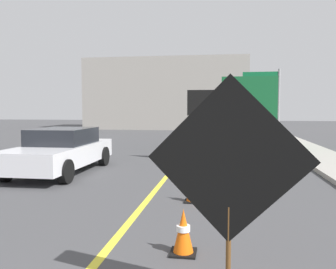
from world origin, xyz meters
TOP-DOWN VIEW (x-y plane):
  - lane_center_stripe at (0.00, 6.00)m, footprint 0.14×36.00m
  - roadwork_sign at (1.67, 3.23)m, footprint 1.63×0.20m
  - arrow_board_trailer at (1.11, 13.03)m, footprint 1.60×1.82m
  - box_truck at (2.86, 18.82)m, footprint 2.74×6.95m
  - pickup_car at (-3.40, 10.17)m, footprint 2.00×4.66m
  - highway_guide_sign at (5.06, 27.46)m, footprint 2.79×0.18m
  - far_building_block at (-3.86, 35.40)m, footprint 15.74×6.60m
  - traffic_cone_near_sign at (1.09, 4.53)m, footprint 0.36×0.36m
  - traffic_cone_mid_lane at (1.00, 7.25)m, footprint 0.36×0.36m
  - traffic_cone_far_lane at (1.17, 9.70)m, footprint 0.36×0.36m

SIDE VIEW (x-z plane):
  - lane_center_stripe at x=0.00m, z-range 0.00..0.01m
  - traffic_cone_near_sign at x=1.09m, z-range -0.01..0.62m
  - traffic_cone_mid_lane at x=1.00m, z-range -0.01..0.66m
  - traffic_cone_far_lane at x=1.17m, z-range -0.01..0.73m
  - arrow_board_trailer at x=1.11m, z-range -0.87..1.83m
  - pickup_car at x=-3.40m, z-range 0.01..1.39m
  - roadwork_sign at x=1.67m, z-range 0.30..2.64m
  - box_truck at x=2.86m, z-range 0.13..3.55m
  - highway_guide_sign at x=5.06m, z-range 0.92..5.92m
  - far_building_block at x=-3.86m, z-range 0.00..6.86m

